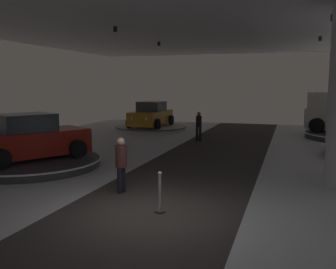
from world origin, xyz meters
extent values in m
cube|color=silver|center=(0.00, 0.00, -0.03)|extent=(24.00, 44.00, 0.05)
cube|color=#383330|center=(0.00, 0.00, 0.00)|extent=(4.40, 44.00, 0.01)
cylinder|color=black|center=(-3.80, 6.19, 5.32)|extent=(0.16, 0.16, 0.22)
cylinder|color=black|center=(-3.95, 11.91, 5.32)|extent=(0.16, 0.16, 0.22)
cylinder|color=black|center=(4.38, 6.08, 5.32)|extent=(0.16, 0.16, 0.22)
cylinder|color=black|center=(4.38, 12.23, 5.32)|extent=(0.16, 0.16, 0.22)
cylinder|color=#B7B7BC|center=(-5.96, 15.88, 0.11)|extent=(4.75, 4.75, 0.22)
cylinder|color=black|center=(-5.96, 15.88, 0.19)|extent=(4.85, 4.85, 0.05)
cube|color=#B77519|center=(-5.96, 15.88, 0.83)|extent=(1.82, 4.21, 0.90)
cube|color=#2D3842|center=(-5.96, 16.03, 1.58)|extent=(1.57, 1.91, 0.70)
cylinder|color=black|center=(-4.97, 14.45, 0.56)|extent=(0.22, 0.68, 0.68)
cylinder|color=black|center=(-6.96, 14.45, 0.56)|extent=(0.22, 0.68, 0.68)
cylinder|color=black|center=(-4.96, 17.30, 0.56)|extent=(0.22, 0.68, 0.68)
cylinder|color=black|center=(-6.95, 17.31, 0.56)|extent=(0.22, 0.68, 0.68)
sphere|color=white|center=(-5.47, 13.82, 0.95)|extent=(0.18, 0.18, 0.18)
sphere|color=white|center=(-6.46, 13.82, 0.95)|extent=(0.18, 0.18, 0.18)
cube|color=silver|center=(5.20, 15.99, 2.13)|extent=(2.30, 2.41, 1.00)
cylinder|color=black|center=(4.61, 14.96, 0.75)|extent=(0.88, 0.58, 0.84)
cylinder|color=black|center=(5.51, 17.13, 0.75)|extent=(0.88, 0.58, 0.84)
cylinder|color=#333338|center=(-6.05, 3.44, 0.15)|extent=(5.11, 5.11, 0.30)
cylinder|color=white|center=(-6.05, 3.44, 0.27)|extent=(5.21, 5.21, 0.05)
cube|color=maroon|center=(-6.05, 3.44, 0.91)|extent=(3.59, 4.55, 0.90)
cube|color=#2D3842|center=(-6.12, 3.31, 1.66)|extent=(2.28, 2.41, 0.70)
cylinder|color=black|center=(-6.25, 5.17, 0.64)|extent=(0.52, 0.70, 0.68)
cylinder|color=black|center=(-4.49, 4.21, 0.64)|extent=(0.52, 0.70, 0.68)
cylinder|color=black|center=(-5.86, 1.71, 0.64)|extent=(0.52, 0.70, 0.68)
sphere|color=white|center=(-5.50, 5.48, 1.02)|extent=(0.18, 0.18, 0.18)
sphere|color=white|center=(-4.63, 5.01, 1.02)|extent=(0.18, 0.18, 0.18)
cylinder|color=black|center=(-1.74, 11.95, 0.40)|extent=(0.14, 0.14, 0.80)
cylinder|color=black|center=(-1.56, 11.99, 0.40)|extent=(0.14, 0.14, 0.80)
cylinder|color=black|center=(-1.65, 11.97, 1.06)|extent=(0.32, 0.32, 0.62)
sphere|color=#99755B|center=(-1.65, 11.97, 1.48)|extent=(0.22, 0.22, 0.22)
cylinder|color=black|center=(-1.34, 1.48, 0.40)|extent=(0.14, 0.14, 0.80)
cylinder|color=black|center=(-1.37, 1.30, 0.40)|extent=(0.14, 0.14, 0.80)
cylinder|color=#472323|center=(-1.35, 1.39, 1.06)|extent=(0.32, 0.32, 0.62)
sphere|color=beige|center=(-1.35, 1.39, 1.48)|extent=(0.22, 0.22, 0.22)
cylinder|color=#333338|center=(0.24, 0.17, 0.02)|extent=(0.28, 0.28, 0.04)
cylinder|color=#B2B2B7|center=(0.24, 0.17, 0.48)|extent=(0.07, 0.07, 0.96)
sphere|color=#B2B2B7|center=(0.24, 0.17, 0.96)|extent=(0.10, 0.10, 0.10)
camera|label=1|loc=(3.16, -8.05, 3.06)|focal=39.97mm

